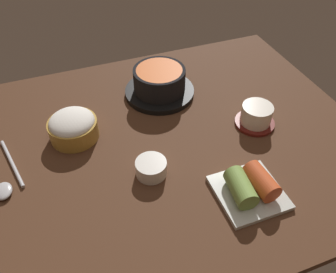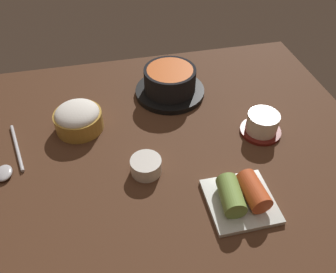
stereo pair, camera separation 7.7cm
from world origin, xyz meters
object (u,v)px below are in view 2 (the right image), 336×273
object	(u,v)px
stone_pot	(170,83)
tea_cup_with_saucer	(262,124)
spoon	(8,164)
rice_bowl	(78,118)
banchan_cup_center	(146,165)
kimchi_plate	(241,196)

from	to	relation	value
stone_pot	tea_cup_with_saucer	bearing A→B (deg)	-48.14
stone_pot	tea_cup_with_saucer	size ratio (longest dim) A/B	1.92
tea_cup_with_saucer	spoon	world-z (taller)	tea_cup_with_saucer
rice_bowl	banchan_cup_center	bearing A→B (deg)	-52.13
rice_bowl	tea_cup_with_saucer	bearing A→B (deg)	-14.64
banchan_cup_center	kimchi_plate	xyz separation A→B (cm)	(16.79, -12.18, 0.34)
stone_pot	banchan_cup_center	distance (cm)	28.54
stone_pot	rice_bowl	world-z (taller)	stone_pot
spoon	kimchi_plate	bearing A→B (deg)	-23.66
tea_cup_with_saucer	kimchi_plate	world-z (taller)	tea_cup_with_saucer
tea_cup_with_saucer	banchan_cup_center	xyz separation A→B (cm)	(-29.12, -6.18, -0.80)
banchan_cup_center	kimchi_plate	size ratio (longest dim) A/B	0.51
banchan_cup_center	spoon	size ratio (longest dim) A/B	0.37
kimchi_plate	rice_bowl	bearing A→B (deg)	135.73
kimchi_plate	spoon	world-z (taller)	kimchi_plate
stone_pot	kimchi_plate	size ratio (longest dim) A/B	1.44
stone_pot	rice_bowl	size ratio (longest dim) A/B	1.64
tea_cup_with_saucer	kimchi_plate	distance (cm)	22.12
tea_cup_with_saucer	rice_bowl	bearing A→B (deg)	165.36
tea_cup_with_saucer	kimchi_plate	xyz separation A→B (cm)	(-12.33, -18.35, -0.46)
rice_bowl	tea_cup_with_saucer	size ratio (longest dim) A/B	1.17
kimchi_plate	spoon	size ratio (longest dim) A/B	0.73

